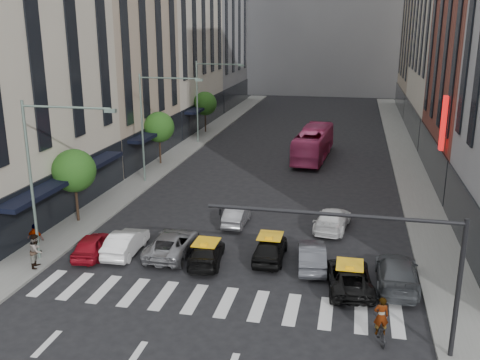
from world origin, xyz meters
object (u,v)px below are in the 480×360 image
Objects in this scene: streetlamp_near at (44,161)px; taxi_left at (206,253)px; streetlamp_far at (205,91)px; car_red at (93,245)px; bus at (313,144)px; taxi_center at (270,248)px; pedestrian_near at (36,251)px; car_white_front at (126,242)px; pedestrian_far at (36,239)px; motorcycle at (380,329)px; streetlamp_mid at (152,114)px.

streetlamp_near is 2.10× the size of taxi_left.
streetlamp_far is 2.33× the size of car_red.
bus is at bearing -20.16° from streetlamp_far.
taxi_center is 12.91m from pedestrian_near.
taxi_left is at bearing 174.77° from car_white_front.
taxi_center is at bearing -86.58° from pedestrian_near.
streetlamp_far is 13.90m from bus.
streetlamp_far reaches higher than pedestrian_far.
taxi_center is at bearing -178.80° from car_red.
pedestrian_near is at bearing -19.73° from motorcycle.
taxi_left is at bearing 85.69° from bus.
motorcycle is at bearing 128.93° from taxi_center.
streetlamp_near reaches higher than motorcycle.
motorcycle is 19.82m from pedestrian_far.
pedestrian_far is (-4.96, -1.37, 0.36)m from car_white_front.
motorcycle is at bearing 103.92° from bus.
car_white_front is at bearing -159.94° from pedestrian_far.
car_red is 3.18m from pedestrian_near.
pedestrian_near is at bearing -90.62° from streetlamp_far.
car_white_front is 8.46m from taxi_center.
car_red is 0.91× the size of taxi_center.
car_red is at bearing 19.29° from car_white_front.
pedestrian_far reaches higher than taxi_left.
taxi_center reaches higher than car_white_front.
pedestrian_near is (-0.36, -1.11, -4.80)m from streetlamp_near.
streetlamp_far is 31.88m from pedestrian_far.
pedestrian_near is at bearing 9.63° from taxi_left.
motorcycle is 18.43m from pedestrian_near.
motorcycle is at bearing 155.10° from car_white_front.
car_red is 0.92× the size of car_white_front.
car_red reaches higher than motorcycle.
taxi_center is 24.68m from bus.
car_white_front is 27.06m from bus.
car_white_front is 2.31× the size of motorcycle.
taxi_left is 3.63m from taxi_center.
pedestrian_far is (-9.95, -1.07, 0.43)m from taxi_left.
bus is 6.12× the size of motorcycle.
car_red is at bearing 72.16° from bus.
bus is 6.21× the size of pedestrian_far.
bus is at bearing -112.60° from pedestrian_far.
pedestrian_far is (-19.23, 4.73, 0.57)m from motorcycle.
bus is at bearing -92.04° from taxi_center.
taxi_left is 0.38× the size of bus.
pedestrian_near is at bearing -91.19° from streetlamp_mid.
streetlamp_mid reaches higher than taxi_center.
bus is at bearing -90.36° from motorcycle.
streetlamp_far reaches higher than taxi_center.
streetlamp_near is at bearing 12.17° from taxi_center.
streetlamp_near is at bearing -90.00° from streetlamp_mid.
streetlamp_far is 32.02m from taxi_left.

